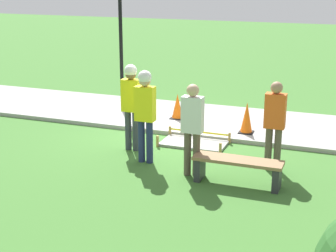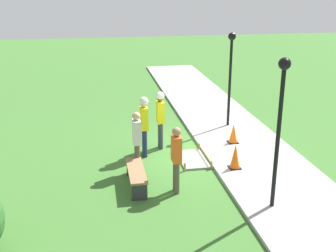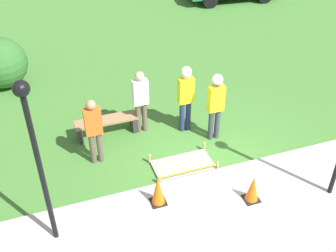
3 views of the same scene
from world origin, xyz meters
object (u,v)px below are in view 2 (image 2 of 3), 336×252
(worker_supervisor, at_px, (160,114))
(lamppost_far, at_px, (280,111))
(traffic_cone_near_patch, at_px, (235,156))
(traffic_cone_far_patch, at_px, (233,134))
(bystander_in_gray_shirt, at_px, (137,138))
(lamppost_near, at_px, (231,65))
(bystander_in_orange_shirt, at_px, (176,156))
(worker_assistant, at_px, (144,121))
(park_bench, at_px, (136,175))

(worker_supervisor, relative_size, lamppost_far, 0.53)
(traffic_cone_near_patch, distance_m, traffic_cone_far_patch, 2.06)
(bystander_in_gray_shirt, bearing_deg, lamppost_far, -132.08)
(lamppost_near, xyz_separation_m, lamppost_far, (-5.99, 0.80, 0.09))
(worker_supervisor, xyz_separation_m, lamppost_near, (1.59, -2.83, 1.23))
(lamppost_far, bearing_deg, bystander_in_orange_shirt, 58.73)
(traffic_cone_far_patch, bearing_deg, lamppost_far, 174.46)
(worker_assistant, distance_m, bystander_in_gray_shirt, 1.19)
(bystander_in_gray_shirt, xyz_separation_m, lamppost_far, (-2.70, -2.99, 1.45))
(park_bench, distance_m, bystander_in_orange_shirt, 1.29)
(traffic_cone_near_patch, height_order, traffic_cone_far_patch, traffic_cone_near_patch)
(traffic_cone_near_patch, distance_m, worker_supervisor, 2.93)
(worker_supervisor, bearing_deg, bystander_in_orange_shirt, 178.50)
(worker_assistant, relative_size, lamppost_far, 0.54)
(bystander_in_orange_shirt, bearing_deg, traffic_cone_far_patch, -40.81)
(lamppost_near, bearing_deg, traffic_cone_far_patch, 167.72)
(traffic_cone_near_patch, height_order, lamppost_far, lamppost_far)
(worker_assistant, relative_size, bystander_in_orange_shirt, 1.08)
(worker_supervisor, bearing_deg, park_bench, 157.80)
(lamppost_near, bearing_deg, bystander_in_orange_shirt, 148.25)
(bystander_in_orange_shirt, relative_size, bystander_in_gray_shirt, 0.99)
(park_bench, relative_size, bystander_in_orange_shirt, 0.93)
(park_bench, xyz_separation_m, worker_assistant, (2.06, -0.48, 0.83))
(traffic_cone_far_patch, relative_size, lamppost_far, 0.18)
(bystander_in_orange_shirt, xyz_separation_m, lamppost_near, (4.71, -2.91, 1.37))
(park_bench, height_order, worker_supervisor, worker_supervisor)
(traffic_cone_near_patch, bearing_deg, park_bench, 99.27)
(worker_assistant, bearing_deg, traffic_cone_near_patch, -122.88)
(traffic_cone_far_patch, height_order, lamppost_far, lamppost_far)
(park_bench, bearing_deg, bystander_in_orange_shirt, -115.60)
(traffic_cone_near_patch, bearing_deg, bystander_in_gray_shirt, 80.75)
(park_bench, relative_size, lamppost_near, 0.48)
(traffic_cone_far_patch, xyz_separation_m, worker_assistant, (-0.39, 3.04, 0.76))
(park_bench, bearing_deg, worker_supervisor, -22.20)
(traffic_cone_near_patch, relative_size, park_bench, 0.45)
(traffic_cone_near_patch, distance_m, bystander_in_orange_shirt, 2.22)
(bystander_in_orange_shirt, height_order, lamppost_far, lamppost_far)
(traffic_cone_far_patch, height_order, worker_supervisor, worker_supervisor)
(bystander_in_orange_shirt, relative_size, lamppost_near, 0.52)
(traffic_cone_far_patch, relative_size, worker_assistant, 0.34)
(worker_supervisor, height_order, bystander_in_orange_shirt, worker_supervisor)
(lamppost_far, bearing_deg, bystander_in_gray_shirt, 47.92)
(traffic_cone_near_patch, xyz_separation_m, bystander_in_gray_shirt, (0.46, 2.79, 0.57))
(worker_supervisor, xyz_separation_m, bystander_in_gray_shirt, (-1.71, 0.95, -0.13))
(traffic_cone_far_patch, distance_m, lamppost_near, 2.69)
(worker_assistant, xyz_separation_m, bystander_in_gray_shirt, (-1.12, 0.35, -0.15))
(traffic_cone_near_patch, height_order, bystander_in_orange_shirt, bystander_in_orange_shirt)
(traffic_cone_far_patch, relative_size, bystander_in_orange_shirt, 0.36)
(worker_assistant, height_order, lamppost_near, lamppost_near)
(bystander_in_orange_shirt, bearing_deg, lamppost_far, -121.27)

